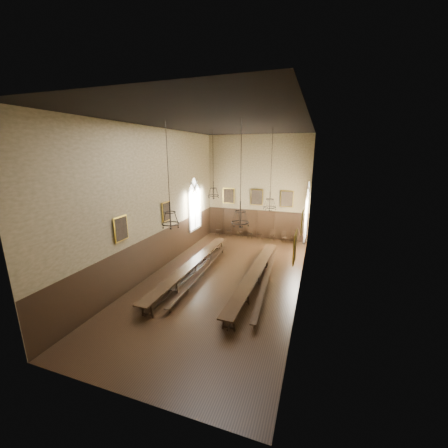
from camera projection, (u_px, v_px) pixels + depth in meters
The scene contains 34 objects.
floor at pixel (223, 278), 16.90m from camera, with size 9.00×18.00×0.02m, color black.
ceiling at pixel (223, 123), 14.62m from camera, with size 9.00×18.00×0.02m, color black.
wall_back at pixel (257, 188), 23.99m from camera, with size 9.00×0.02×9.00m, color #907E59.
wall_front at pixel (115, 266), 7.53m from camera, with size 9.00×0.02×9.00m, color #907E59.
wall_left at pixel (156, 202), 17.19m from camera, with size 0.02×18.00×9.00m, color #907E59.
wall_right at pixel (305, 212), 14.33m from camera, with size 0.02×18.00×9.00m, color #907E59.
wainscot_panelling at pixel (223, 259), 16.58m from camera, with size 9.00×18.00×2.50m, color black, non-canonical shape.
table_left at pixel (192, 269), 17.25m from camera, with size 0.78×10.75×0.84m.
table_right at pixel (255, 277), 16.10m from camera, with size 0.90×10.34×0.81m.
bench_left_outer at pixel (185, 268), 17.72m from camera, with size 0.43×10.08×0.45m.
bench_left_inner at pixel (202, 272), 17.14m from camera, with size 0.64×9.26×0.42m.
bench_right_inner at pixel (246, 278), 16.37m from camera, with size 0.49×9.41×0.42m.
bench_right_outer at pixel (267, 279), 16.22m from camera, with size 0.93×9.79×0.44m.
chair_0 at pixel (218, 232), 25.75m from camera, with size 0.45×0.45×1.02m.
chair_1 at pixel (229, 233), 25.44m from camera, with size 0.46×0.46×0.96m.
chair_2 at pixel (240, 234), 25.09m from camera, with size 0.51×0.51×0.99m.
chair_3 at pixel (250, 235), 24.72m from camera, with size 0.43×0.43×0.86m.
chair_4 at pixel (260, 236), 24.49m from camera, with size 0.47×0.47×0.91m.
chair_5 at pixel (272, 237), 24.11m from camera, with size 0.45×0.45×0.94m.
chair_6 at pixel (284, 239), 23.76m from camera, with size 0.50×0.50×0.88m.
chair_7 at pixel (294, 239), 23.51m from camera, with size 0.45×0.45×0.96m.
chandelier_back_left at pixel (213, 191), 18.94m from camera, with size 0.80×0.80×4.52m.
chandelier_back_right at pixel (270, 202), 17.58m from camera, with size 0.81×0.81×5.05m.
chandelier_front_left at pixel (170, 218), 14.12m from camera, with size 0.93×0.93×5.22m.
chandelier_front_right at pixel (240, 216), 12.73m from camera, with size 0.82×0.82×4.80m.
portrait_back_0 at pixel (229, 196), 24.90m from camera, with size 1.10×0.12×1.40m.
portrait_back_1 at pixel (257, 197), 24.08m from camera, with size 1.10×0.12×1.40m.
portrait_back_2 at pixel (287, 199), 23.25m from camera, with size 1.10×0.12×1.40m.
portrait_left_0 at pixel (166, 212), 18.27m from camera, with size 0.12×1.00×1.30m.
portrait_left_1 at pixel (121, 229), 14.16m from camera, with size 0.12×1.00×1.30m.
portrait_right_0 at pixel (302, 222), 15.48m from camera, with size 0.12×1.00×1.30m.
portrait_right_1 at pixel (295, 247), 11.37m from camera, with size 0.12×1.00×1.30m.
window_right at pixel (307, 212), 19.66m from camera, with size 0.20×2.20×4.60m, color white, non-canonical shape.
window_left at pixel (195, 204), 22.47m from camera, with size 0.20×2.20×4.60m, color white, non-canonical shape.
Camera 1 is at (5.13, -14.63, 7.51)m, focal length 22.00 mm.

